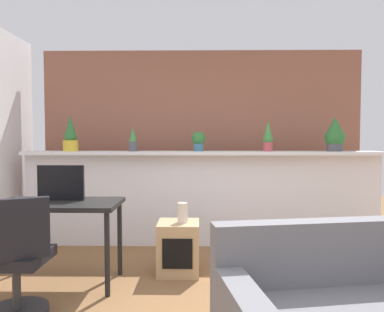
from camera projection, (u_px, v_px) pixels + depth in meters
name	position (u px, v px, depth m)	size (l,w,h in m)	color
divider_wall	(202.00, 200.00, 4.63)	(4.30, 0.16, 1.12)	white
plant_shelf	(202.00, 153.00, 4.56)	(4.30, 0.37, 0.04)	white
brick_wall_behind	(201.00, 143.00, 5.19)	(4.30, 0.10, 2.50)	#935B47
potted_plant_0	(71.00, 136.00, 4.59)	(0.18, 0.18, 0.44)	gold
potted_plant_1	(133.00, 140.00, 4.55)	(0.11, 0.11, 0.30)	#4C4C51
potted_plant_2	(199.00, 140.00, 4.59)	(0.17, 0.17, 0.24)	#386B84
potted_plant_3	(268.00, 137.00, 4.53)	(0.12, 0.12, 0.38)	#B7474C
potted_plant_4	(335.00, 135.00, 4.55)	(0.24, 0.24, 0.41)	#4C4C51
desk	(58.00, 211.00, 3.36)	(1.10, 0.60, 0.75)	black
tv_monitor	(61.00, 183.00, 3.43)	(0.42, 0.04, 0.32)	black
office_chair	(16.00, 268.00, 2.69)	(0.52, 0.52, 0.91)	#262628
side_cube_shelf	(178.00, 248.00, 3.67)	(0.40, 0.41, 0.50)	tan
vase_on_shelf	(183.00, 213.00, 3.65)	(0.10, 0.10, 0.19)	silver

